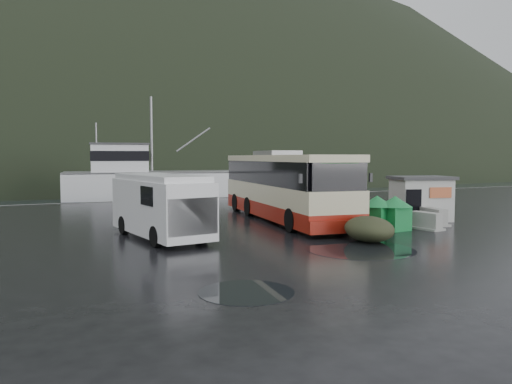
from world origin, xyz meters
name	(u,v)px	position (x,y,z in m)	size (l,w,h in m)	color
ground	(291,234)	(0.00, 0.00, 0.00)	(160.00, 160.00, 0.00)	black
harbor_water	(63,171)	(0.00, 110.00, 0.00)	(300.00, 180.00, 0.02)	black
quay_edge	(166,200)	(0.00, 20.00, 0.00)	(160.00, 0.60, 1.50)	#999993
headland	(58,164)	(10.00, 250.00, 0.00)	(780.00, 540.00, 570.00)	black
coach_bus	(283,220)	(2.17, 4.51, 0.00)	(3.30, 13.36, 3.78)	beige
white_van	(161,238)	(-5.49, 1.42, 0.00)	(2.22, 6.45, 2.70)	silver
waste_bin_left	(394,230)	(4.91, -1.18, 0.00)	(1.14, 1.14, 1.60)	#167F39
waste_bin_right	(377,230)	(4.24, -0.71, 0.00)	(1.15, 1.15, 1.61)	#167F39
dome_tent	(369,241)	(1.84, -3.13, 0.00)	(1.85, 2.59, 1.02)	#313520
ticket_kiosk	(420,220)	(8.67, 1.03, 0.00)	(3.04, 2.31, 2.38)	#B7B7B2
jersey_barrier_a	(426,229)	(6.44, -1.60, 0.00)	(0.81, 1.62, 0.81)	#999993
jersey_barrier_b	(433,225)	(7.89, -0.65, 0.00)	(0.85, 1.70, 0.85)	#999993
fishing_trawler	(184,191)	(4.44, 29.14, 0.00)	(26.89, 5.89, 10.75)	silver
puddles	(310,241)	(-0.23, -1.96, 0.00)	(10.81, 16.57, 0.01)	black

